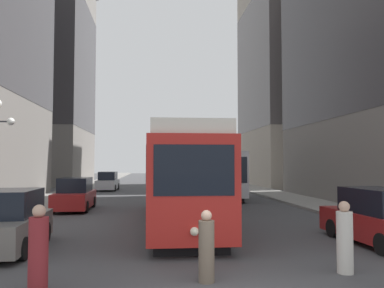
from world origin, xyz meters
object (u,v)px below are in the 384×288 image
(transit_bus, at_px, (213,172))
(pedestrian_on_sidewalk, at_px, (206,249))
(streetcar, at_px, (179,175))
(parked_car_left_far, at_px, (7,223))
(parked_car_right_far, at_px, (379,219))
(pedestrian_crossing_near, at_px, (345,240))
(parked_car_left_near, at_px, (108,182))
(pedestrian_crossing_far, at_px, (38,251))
(parked_car_left_mid, at_px, (75,195))

(transit_bus, height_order, pedestrian_on_sidewalk, transit_bus)
(streetcar, xyz_separation_m, parked_car_left_far, (-5.54, -5.21, -1.26))
(transit_bus, bearing_deg, pedestrian_on_sidewalk, -101.11)
(parked_car_left_far, bearing_deg, pedestrian_on_sidewalk, -35.53)
(parked_car_left_far, bearing_deg, parked_car_right_far, -3.21)
(streetcar, bearing_deg, pedestrian_crossing_near, -67.80)
(parked_car_left_near, distance_m, pedestrian_crossing_near, 31.45)
(streetcar, height_order, pedestrian_on_sidewalk, streetcar)
(parked_car_right_far, xyz_separation_m, parked_car_left_far, (-11.68, 0.30, -0.00))
(parked_car_left_near, relative_size, pedestrian_on_sidewalk, 2.81)
(streetcar, relative_size, pedestrian_crossing_near, 8.31)
(transit_bus, xyz_separation_m, pedestrian_crossing_far, (-7.09, -22.75, -1.12))
(parked_car_right_far, xyz_separation_m, pedestrian_crossing_far, (-9.64, -3.72, -0.02))
(pedestrian_crossing_far, xyz_separation_m, pedestrian_on_sidewalk, (3.53, 0.29, -0.09))
(parked_car_right_far, relative_size, pedestrian_crossing_far, 2.64)
(parked_car_left_mid, distance_m, parked_car_left_far, 10.46)
(pedestrian_crossing_near, distance_m, pedestrian_on_sidewalk, 3.42)
(transit_bus, relative_size, parked_car_left_far, 2.80)
(transit_bus, height_order, parked_car_right_far, transit_bus)
(streetcar, bearing_deg, pedestrian_crossing_far, -110.42)
(parked_car_left_mid, xyz_separation_m, pedestrian_on_sidewalk, (5.57, -14.19, -0.11))
(transit_bus, bearing_deg, parked_car_right_far, -84.48)
(pedestrian_on_sidewalk, bearing_deg, parked_car_left_near, 104.22)
(streetcar, relative_size, transit_bus, 1.18)
(pedestrian_crossing_near, bearing_deg, parked_car_left_near, 151.12)
(pedestrian_on_sidewalk, bearing_deg, parked_car_left_mid, 115.31)
(transit_bus, xyz_separation_m, parked_car_left_mid, (-9.13, -8.28, -1.10))
(parked_car_left_mid, height_order, pedestrian_crossing_far, parked_car_left_mid)
(pedestrian_crossing_near, bearing_deg, streetcar, 156.38)
(parked_car_left_mid, bearing_deg, pedestrian_crossing_far, -82.77)
(parked_car_right_far, bearing_deg, parked_car_left_mid, -45.62)
(transit_bus, bearing_deg, pedestrian_crossing_far, -109.41)
(streetcar, distance_m, transit_bus, 13.99)
(streetcar, xyz_separation_m, pedestrian_on_sidewalk, (0.03, -8.94, -1.36))
(streetcar, xyz_separation_m, transit_bus, (3.58, 13.52, -0.15))
(parked_car_left_mid, xyz_separation_m, parked_car_left_far, (-0.00, -10.46, -0.00))
(parked_car_left_mid, bearing_deg, parked_car_left_near, 89.21)
(streetcar, relative_size, parked_car_left_mid, 3.11)
(transit_bus, relative_size, parked_car_left_near, 2.71)
(transit_bus, height_order, pedestrian_crossing_near, transit_bus)
(streetcar, distance_m, parked_car_left_near, 22.33)
(transit_bus, distance_m, pedestrian_crossing_near, 22.11)
(pedestrian_on_sidewalk, bearing_deg, streetcar, 94.05)
(parked_car_right_far, bearing_deg, transit_bus, -85.33)
(streetcar, xyz_separation_m, parked_car_left_mid, (-5.54, 5.25, -1.26))
(transit_bus, distance_m, parked_car_left_mid, 12.37)
(parked_car_left_near, height_order, parked_car_left_far, same)
(parked_car_left_far, height_order, pedestrian_on_sidewalk, parked_car_left_far)
(parked_car_left_far, bearing_deg, transit_bus, 62.29)
(parked_car_left_mid, xyz_separation_m, pedestrian_crossing_near, (8.97, -13.80, -0.04))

